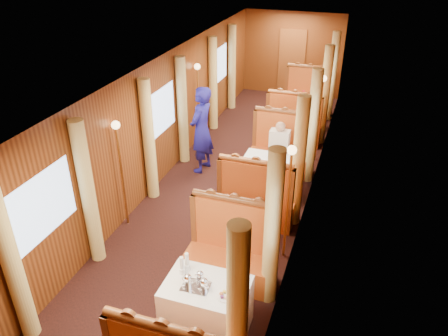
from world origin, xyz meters
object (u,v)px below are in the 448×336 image
at_px(rose_vase_mid, 270,152).
at_px(passenger, 279,144).
at_px(banquette_near_aft, 231,255).
at_px(table_near, 207,307).
at_px(tea_tray, 196,286).
at_px(banquette_mid_fwd, 256,202).
at_px(banquette_far_aft, 307,99).
at_px(teapot_back, 200,278).
at_px(table_mid, 270,177).
at_px(teapot_right, 204,286).
at_px(rose_vase_far, 303,93).
at_px(table_far, 300,113).
at_px(steward, 201,130).
at_px(teapot_left, 188,281).
at_px(fruit_plate, 225,296).
at_px(banquette_far_fwd, 293,126).
at_px(banquette_mid_aft, 281,152).

bearing_deg(rose_vase_mid, passenger, 89.55).
xyz_separation_m(banquette_near_aft, passenger, (-0.00, 3.23, 0.32)).
bearing_deg(table_near, banquette_near_aft, 90.00).
height_order(tea_tray, rose_vase_mid, rose_vase_mid).
bearing_deg(banquette_mid_fwd, banquette_far_aft, 90.00).
relative_size(table_near, teapot_back, 7.10).
height_order(table_mid, teapot_right, teapot_right).
bearing_deg(rose_vase_far, banquette_far_aft, 91.75).
bearing_deg(table_far, steward, -118.01).
height_order(banquette_near_aft, passenger, banquette_near_aft).
relative_size(teapot_left, rose_vase_far, 0.45).
distance_m(teapot_right, fruit_plate, 0.29).
bearing_deg(banquette_far_aft, banquette_far_fwd, -90.00).
bearing_deg(steward, rose_vase_mid, 79.41).
relative_size(banquette_mid_aft, fruit_plate, 6.60).
bearing_deg(steward, table_far, 160.08).
xyz_separation_m(fruit_plate, passenger, (-0.28, 4.36, -0.03)).
bearing_deg(banquette_mid_fwd, fruit_plate, -83.75).
xyz_separation_m(teapot_right, fruit_plate, (0.28, -0.03, -0.05)).
height_order(banquette_mid_fwd, banquette_far_fwd, same).
bearing_deg(steward, tea_tray, 28.13).
relative_size(banquette_near_aft, table_mid, 1.28).
xyz_separation_m(teapot_back, rose_vase_mid, (0.09, 3.43, 0.12)).
bearing_deg(table_mid, teapot_right, -89.94).
xyz_separation_m(rose_vase_mid, steward, (-1.59, 0.54, 0.00)).
distance_m(teapot_left, fruit_plate, 0.50).
xyz_separation_m(teapot_left, steward, (-1.39, 4.08, 0.11)).
bearing_deg(table_mid, teapot_back, -91.55).
bearing_deg(passenger, table_near, -90.00).
xyz_separation_m(fruit_plate, rose_vase_mid, (-0.29, 3.58, 0.16)).
xyz_separation_m(teapot_left, teapot_back, (0.11, 0.12, -0.01)).
relative_size(teapot_back, passenger, 0.19).
distance_m(banquette_far_aft, rose_vase_far, 1.13).
relative_size(tea_tray, fruit_plate, 1.67).
bearing_deg(rose_vase_far, passenger, -90.64).
bearing_deg(banquette_mid_aft, tea_tray, -91.36).
bearing_deg(steward, rose_vase_far, 159.64).
xyz_separation_m(banquette_far_fwd, fruit_plate, (0.28, -6.10, 0.35)).
relative_size(table_far, rose_vase_far, 2.92).
distance_m(teapot_right, passenger, 4.33).
bearing_deg(steward, teapot_left, 26.85).
bearing_deg(rose_vase_mid, teapot_back, -91.46).
bearing_deg(banquette_near_aft, banquette_far_aft, 90.00).
relative_size(table_near, teapot_right, 6.38).
height_order(banquette_far_aft, teapot_right, banquette_far_aft).
distance_m(table_mid, teapot_right, 3.61).
height_order(banquette_far_aft, teapot_left, banquette_far_aft).
height_order(banquette_far_fwd, teapot_right, banquette_far_fwd).
distance_m(table_near, rose_vase_far, 7.02).
relative_size(table_mid, teapot_right, 6.38).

